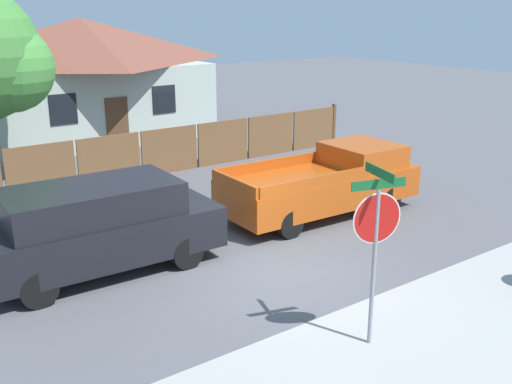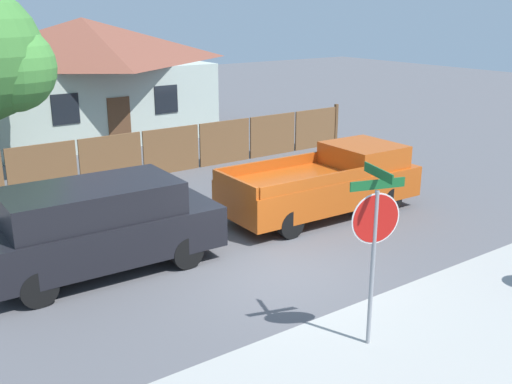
{
  "view_description": "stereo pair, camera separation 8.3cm",
  "coord_description": "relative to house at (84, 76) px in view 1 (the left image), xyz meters",
  "views": [
    {
      "loc": [
        -6.98,
        -8.98,
        5.28
      ],
      "look_at": [
        -0.01,
        0.58,
        1.6
      ],
      "focal_mm": 42.0,
      "sensor_mm": 36.0,
      "label": 1
    },
    {
      "loc": [
        -6.91,
        -9.03,
        5.28
      ],
      "look_at": [
        -0.01,
        0.58,
        1.6
      ],
      "focal_mm": 42.0,
      "sensor_mm": 36.0,
      "label": 2
    }
  ],
  "objects": [
    {
      "name": "ground_plane",
      "position": [
        -2.03,
        -15.53,
        -2.52
      ],
      "size": [
        80.0,
        80.0,
        0.0
      ],
      "primitive_type": "plane",
      "color": "#56565B"
    },
    {
      "name": "house",
      "position": [
        0.0,
        0.0,
        0.0
      ],
      "size": [
        9.71,
        6.84,
        4.85
      ],
      "color": "#B2C1B7",
      "rests_on": "ground"
    },
    {
      "name": "sidewalk_strip",
      "position": [
        -2.03,
        -19.13,
        -2.51
      ],
      "size": [
        36.0,
        3.2,
        0.01
      ],
      "color": "#A3A39E",
      "rests_on": "ground"
    },
    {
      "name": "orange_pickup",
      "position": [
        1.4,
        -13.38,
        -1.67
      ],
      "size": [
        5.44,
        2.22,
        1.72
      ],
      "rotation": [
        0.0,
        0.0,
        -0.03
      ],
      "color": "#B74C14",
      "rests_on": "ground"
    },
    {
      "name": "red_suv",
      "position": [
        -4.88,
        -13.38,
        -1.51
      ],
      "size": [
        4.97,
        2.13,
        1.87
      ],
      "rotation": [
        0.0,
        0.0,
        -0.03
      ],
      "color": "black",
      "rests_on": "ground"
    },
    {
      "name": "stop_sign",
      "position": [
        -2.42,
        -18.62,
        -0.51
      ],
      "size": [
        0.89,
        0.8,
        2.97
      ],
      "rotation": [
        0.0,
        0.0,
        -0.3
      ],
      "color": "gray",
      "rests_on": "ground"
    },
    {
      "name": "wooden_fence",
      "position": [
        -0.0,
        -7.33,
        -1.76
      ],
      "size": [
        14.8,
        0.12,
        1.6
      ],
      "color": "brown",
      "rests_on": "ground"
    }
  ]
}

